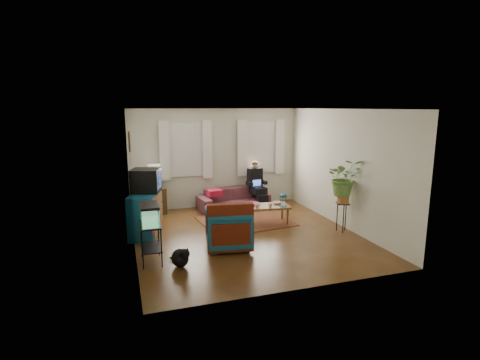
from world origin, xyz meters
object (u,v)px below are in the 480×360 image
object	(u,v)px
dresser	(145,214)
armchair	(228,226)
coffee_table	(266,214)
sofa	(234,195)
side_table	(155,201)
aquarium_stand	(151,243)
plant_stand	(342,217)

from	to	relation	value
dresser	armchair	world-z (taller)	dresser
armchair	coffee_table	world-z (taller)	armchair
sofa	side_table	world-z (taller)	sofa
sofa	dresser	world-z (taller)	dresser
aquarium_stand	coffee_table	xyz separation A→B (m)	(2.70, 1.44, -0.13)
armchair	coffee_table	distance (m)	1.73
armchair	side_table	bearing A→B (deg)	-59.39
aquarium_stand	plant_stand	size ratio (longest dim) A/B	1.09
side_table	aquarium_stand	bearing A→B (deg)	-96.59
sofa	coffee_table	world-z (taller)	sofa
armchair	sofa	bearing A→B (deg)	-100.09
sofa	plant_stand	bearing A→B (deg)	-62.70
plant_stand	sofa	bearing A→B (deg)	124.40
armchair	plant_stand	bearing A→B (deg)	-167.69
plant_stand	aquarium_stand	bearing A→B (deg)	-174.18
armchair	dresser	bearing A→B (deg)	-30.56
sofa	armchair	bearing A→B (deg)	-116.09
sofa	dresser	size ratio (longest dim) A/B	1.85
aquarium_stand	dresser	bearing A→B (deg)	90.53
side_table	coffee_table	distance (m)	2.85
sofa	armchair	xyz separation A→B (m)	(-0.90, -2.62, 0.05)
sofa	coffee_table	distance (m)	1.49
side_table	dresser	xyz separation A→B (m)	(-0.34, -1.58, 0.13)
aquarium_stand	coffee_table	size ratio (longest dim) A/B	0.67
coffee_table	plant_stand	size ratio (longest dim) A/B	1.63
aquarium_stand	plant_stand	xyz separation A→B (m)	(4.04, 0.41, -0.03)
dresser	armchair	xyz separation A→B (m)	(1.44, -1.19, -0.03)
dresser	armchair	bearing A→B (deg)	-22.25
side_table	dresser	world-z (taller)	dresser
dresser	armchair	distance (m)	1.87
aquarium_stand	armchair	size ratio (longest dim) A/B	0.82
plant_stand	side_table	bearing A→B (deg)	144.63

